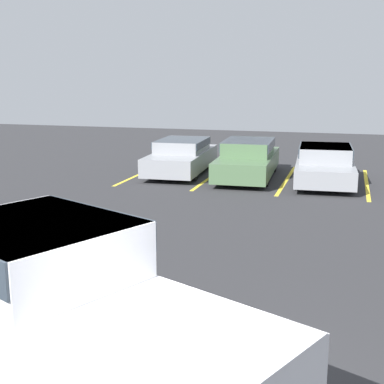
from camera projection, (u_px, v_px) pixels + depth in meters
name	position (u px, v px, depth m)	size (l,w,h in m)	color
stall_stripe_a	(144.00, 172.00, 19.72)	(0.12, 5.46, 0.01)	yellow
stall_stripe_b	(213.00, 176.00, 19.00)	(0.12, 5.46, 0.01)	yellow
stall_stripe_c	(287.00, 180.00, 18.28)	(0.12, 5.46, 0.01)	yellow
stall_stripe_d	(367.00, 184.00, 17.56)	(0.12, 5.46, 0.01)	yellow
pickup_truck	(53.00, 305.00, 6.09)	(6.16, 4.29, 1.83)	silver
parked_sedan_a	(182.00, 155.00, 19.43)	(2.01, 4.67, 1.22)	gray
parked_sedan_b	(248.00, 158.00, 18.54)	(1.98, 4.80, 1.30)	#4C6B47
parked_sedan_c	(325.00, 163.00, 17.61)	(2.08, 4.48, 1.23)	gray
wheel_stop_curb	(323.00, 165.00, 20.85)	(1.91, 0.20, 0.14)	#B7B2A8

